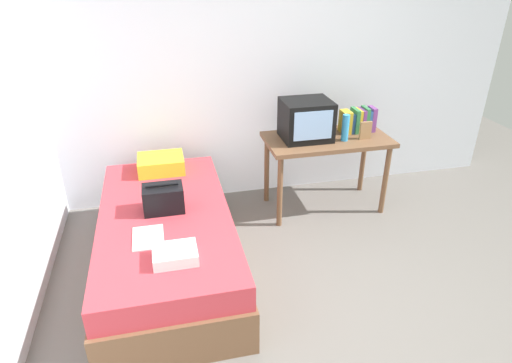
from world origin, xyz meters
The scene contains 13 objects.
ground_plane centered at (0.00, 0.00, 0.00)m, with size 8.00×8.00×0.00m, color slate.
wall_back centered at (0.00, 2.00, 1.30)m, with size 5.20×0.10×2.60m, color silver.
bed centered at (-1.02, 0.81, 0.25)m, with size 1.00×2.00×0.52m.
desk centered at (0.53, 1.46, 0.64)m, with size 1.16×0.60×0.74m.
tv centered at (0.32, 1.49, 0.92)m, with size 0.44×0.39×0.36m.
water_bottle centered at (0.65, 1.36, 0.86)m, with size 0.07×0.07×0.25m, color #3399DB.
book_row centered at (0.86, 1.55, 0.85)m, with size 0.33×0.16×0.24m.
picture_frame centered at (0.85, 1.36, 0.82)m, with size 0.11×0.02×0.17m, color #9E754C.
pillow centered at (-1.01, 1.56, 0.58)m, with size 0.40×0.33×0.14m, color yellow.
handbag centered at (-1.02, 0.85, 0.62)m, with size 0.30×0.20×0.23m.
magazine centered at (-1.14, 0.50, 0.52)m, with size 0.21×0.29×0.01m, color white.
remote_dark centered at (-0.92, 0.30, 0.53)m, with size 0.04×0.16×0.02m, color black.
folded_towel centered at (-0.98, 0.21, 0.56)m, with size 0.28×0.22×0.08m, color white.
Camera 1 is at (-0.99, -2.09, 2.23)m, focal length 30.63 mm.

